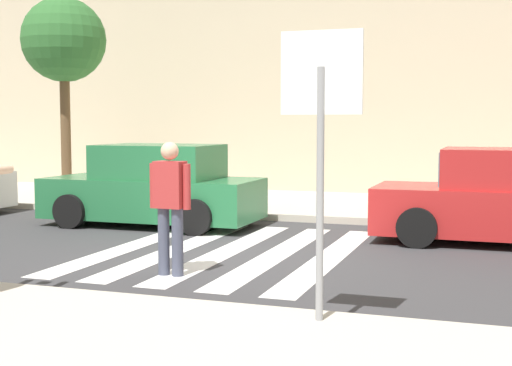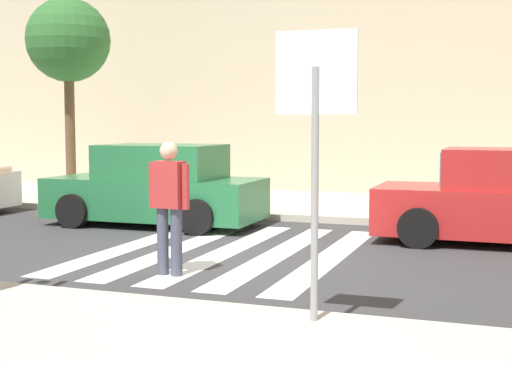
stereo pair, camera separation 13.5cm
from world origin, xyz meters
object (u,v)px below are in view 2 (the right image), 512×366
(stop_sign, at_px, (316,110))
(parked_car_red, at_px, (508,200))
(pedestrian_crossing, at_px, (169,200))
(parked_car_green, at_px, (157,188))
(street_tree_west, at_px, (68,42))

(stop_sign, xyz_separation_m, parked_car_red, (1.66, 5.83, -1.36))
(stop_sign, bearing_deg, pedestrian_crossing, 142.49)
(parked_car_green, xyz_separation_m, street_tree_west, (-3.68, 2.59, 3.16))
(stop_sign, height_order, pedestrian_crossing, stop_sign)
(pedestrian_crossing, relative_size, parked_car_green, 0.42)
(parked_car_green, height_order, parked_car_red, same)
(stop_sign, relative_size, parked_car_red, 0.65)
(pedestrian_crossing, xyz_separation_m, parked_car_red, (4.09, 3.96, -0.25))
(parked_car_green, bearing_deg, street_tree_west, 144.90)
(stop_sign, distance_m, parked_car_green, 7.60)
(pedestrian_crossing, xyz_separation_m, street_tree_west, (-5.94, 6.55, 2.91))
(pedestrian_crossing, distance_m, parked_car_green, 4.57)
(stop_sign, bearing_deg, parked_car_red, 74.14)
(pedestrian_crossing, distance_m, parked_car_red, 5.70)
(pedestrian_crossing, relative_size, parked_car_red, 0.42)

